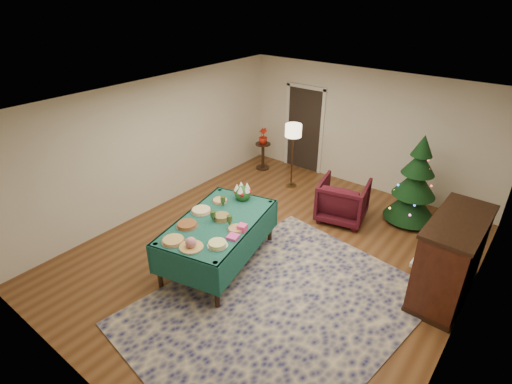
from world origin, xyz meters
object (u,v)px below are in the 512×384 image
Objects in this scene: side_table at (263,156)px; potted_plant at (263,139)px; floor_lamp at (293,134)px; christmas_tree at (415,184)px; armchair at (343,198)px; piano at (450,259)px; gift_box at (242,228)px; buffet_table at (218,229)px.

potted_plant is (0.00, 0.00, 0.46)m from side_table.
floor_lamp is 2.78m from christmas_tree.
floor_lamp is 1.56m from side_table.
side_table is (-1.15, 0.42, -0.96)m from floor_lamp.
armchair is 1.37× the size of side_table.
side_table is at bearing 157.87° from piano.
side_table is 1.73× the size of potted_plant.
christmas_tree is (1.11, 0.77, 0.36)m from armchair.
gift_box is 4.26m from side_table.
gift_box is 3.15m from piano.
floor_lamp reaches higher than buffet_table.
piano is at bearing -22.80° from floor_lamp.
side_table is at bearing 176.58° from christmas_tree.
buffet_table is 3.60m from piano.
piano is (5.03, -2.05, -0.13)m from potted_plant.
buffet_table is at bearing -177.75° from gift_box.
buffet_table is at bearing -154.79° from piano.
floor_lamp is at bearing -176.16° from christmas_tree.
floor_lamp is 2.23× the size of side_table.
armchair is 2.96m from potted_plant.
potted_plant reaches higher than buffet_table.
buffet_table is at bearing -63.69° from potted_plant.
potted_plant reaches higher than side_table.
potted_plant is at bearing 157.87° from piano.
side_table is (-1.77, 3.58, -0.33)m from buffet_table.
potted_plant is (-2.28, 3.56, -0.09)m from gift_box.
potted_plant is at bearing 122.61° from gift_box.
armchair is 0.51× the size of christmas_tree.
side_table is at bearing -32.68° from armchair.
gift_box is 3.37m from floor_lamp.
gift_box is 0.09× the size of floor_lamp.
gift_box is 0.08× the size of piano.
potted_plant is 5.43m from piano.
potted_plant is at bearing -32.68° from armchair.
piano is at bearing -57.64° from christmas_tree.
floor_lamp is at bearing -19.83° from potted_plant.
gift_box is at bearing -151.18° from piano.
christmas_tree reaches higher than gift_box.
christmas_tree is at bearing -158.04° from armchair.
armchair is 2.50m from piano.
gift_box is at bearing -70.29° from floor_lamp.
armchair is 0.62× the size of floor_lamp.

